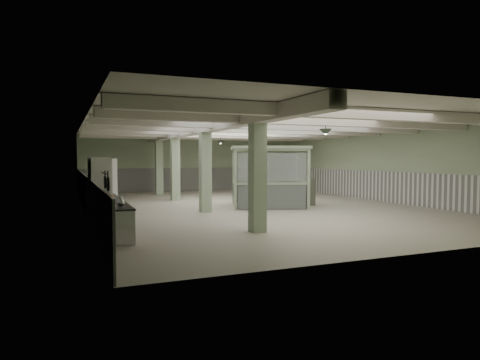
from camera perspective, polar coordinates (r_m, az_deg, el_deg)
name	(u,v)px	position (r m, az deg, el deg)	size (l,w,h in m)	color
floor	(252,207)	(19.12, 1.60, -3.55)	(20.00, 20.00, 0.00)	#BEB7A6
ceiling	(252,126)	(19.05, 1.62, 7.27)	(14.00, 20.00, 0.02)	beige
wall_back	(190,163)	(28.42, -6.63, 2.22)	(14.00, 0.02, 3.60)	#AABC96
wall_front	(430,175)	(10.68, 24.03, 0.66)	(14.00, 0.02, 3.60)	#AABC96
wall_left	(85,168)	(17.37, -20.00, 1.55)	(0.02, 20.00, 3.60)	#AABC96
wall_right	(378,165)	(22.76, 17.93, 1.90)	(0.02, 20.00, 3.60)	#AABC96
wainscot_left	(86,195)	(17.43, -19.85, -1.90)	(0.05, 19.90, 1.50)	white
wainscot_right	(377,186)	(22.79, 17.84, -0.74)	(0.05, 19.90, 1.50)	white
wainscot_back	(191,179)	(28.43, -6.60, 0.11)	(13.90, 0.05, 1.50)	white
girder	(198,129)	(18.16, -5.66, 6.77)	(0.45, 19.90, 0.40)	silver
beam_a	(361,114)	(12.58, 15.83, 8.51)	(13.90, 0.35, 0.32)	silver
beam_b	(313,121)	(14.62, 9.70, 7.80)	(13.90, 0.35, 0.32)	silver
beam_c	(278,126)	(16.79, 5.12, 7.21)	(13.90, 0.35, 0.32)	silver
beam_d	(252,130)	(19.03, 1.62, 6.73)	(13.90, 0.35, 0.32)	silver
beam_e	(232,133)	(21.34, -1.13, 6.33)	(13.90, 0.35, 0.32)	silver
beam_f	(215,135)	(23.68, -3.34, 6.00)	(13.90, 0.35, 0.32)	silver
beam_g	(202,137)	(26.05, -5.15, 5.72)	(13.90, 0.35, 0.32)	silver
column_a	(257,171)	(12.50, 2.34, 1.23)	(0.42, 0.42, 3.60)	#A4BC98
column_b	(205,167)	(17.17, -4.66, 1.71)	(0.42, 0.42, 3.60)	#A4BC98
column_c	(175,165)	(21.98, -8.64, 1.98)	(0.42, 0.42, 3.60)	#A4BC98
column_d	(159,164)	(25.89, -10.75, 2.11)	(0.42, 0.42, 3.60)	#A4BC98
hook_rail	(104,173)	(9.79, -17.70, 0.88)	(0.02, 0.02, 1.20)	black
pendant_front	(325,132)	(14.87, 11.33, 6.28)	(0.44, 0.44, 0.22)	#2D3C2F
pendant_mid	(258,139)	(19.67, 2.36, 5.53)	(0.44, 0.44, 0.22)	#2D3C2F
pendant_back	(221,142)	(24.30, -2.61, 5.05)	(0.44, 0.44, 0.22)	#2D3C2F
prep_counter	(108,215)	(13.42, -17.18, -4.52)	(0.88, 5.05, 0.91)	silver
pitcher_near	(111,204)	(11.29, -16.80, -3.02)	(0.17, 0.20, 0.26)	silver
pitcher_far	(121,201)	(11.61, -15.61, -2.76)	(0.19, 0.22, 0.29)	silver
veg_colander	(101,195)	(14.43, -18.04, -1.87)	(0.42, 0.42, 0.19)	#3B3B3F
orange_bowl	(110,200)	(13.12, -16.98, -2.53)	(0.29, 0.29, 0.10)	#B2B2B7
skillet_near	(108,184)	(9.44, -17.19, -0.52)	(0.30, 0.30, 0.04)	black
skillet_far	(105,182)	(10.13, -17.55, -0.30)	(0.29, 0.29, 0.04)	black
walkin_cooler	(100,189)	(15.38, -18.22, -1.19)	(0.92, 2.40, 2.20)	silver
guard_booth	(269,166)	(19.09, 3.86, 1.85)	(4.08, 3.77, 2.68)	#97AB88
filing_cabinet	(310,191)	(19.94, 9.32, -1.51)	(0.41, 0.58, 1.26)	#5A5E4F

